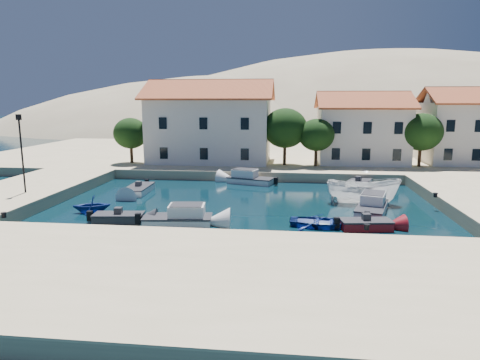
% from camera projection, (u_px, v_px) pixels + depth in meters
% --- Properties ---
extents(ground, '(400.00, 400.00, 0.00)m').
position_uv_depth(ground, '(226.00, 246.00, 24.75)').
color(ground, black).
rests_on(ground, ground).
extents(quay_south, '(52.00, 12.00, 1.00)m').
position_uv_depth(quay_south, '(206.00, 280.00, 18.79)').
color(quay_south, tan).
rests_on(quay_south, ground).
extents(quay_west, '(8.00, 20.00, 1.00)m').
position_uv_depth(quay_west, '(24.00, 193.00, 36.56)').
color(quay_west, tan).
rests_on(quay_west, ground).
extents(quay_north, '(80.00, 36.00, 1.00)m').
position_uv_depth(quay_north, '(278.00, 155.00, 61.54)').
color(quay_north, tan).
rests_on(quay_north, ground).
extents(hills, '(254.00, 176.00, 99.00)m').
position_uv_depth(hills, '(338.00, 194.00, 147.43)').
color(hills, gray).
rests_on(hills, ground).
extents(building_left, '(14.70, 9.45, 9.70)m').
position_uv_depth(building_left, '(211.00, 120.00, 51.68)').
color(building_left, white).
rests_on(building_left, quay_north).
extents(building_mid, '(10.50, 8.40, 8.30)m').
position_uv_depth(building_mid, '(361.00, 127.00, 50.76)').
color(building_mid, white).
rests_on(building_mid, quay_north).
extents(building_right, '(9.45, 8.40, 8.80)m').
position_uv_depth(building_right, '(465.00, 125.00, 50.33)').
color(building_right, white).
rests_on(building_right, quay_north).
extents(trees, '(37.30, 5.30, 6.45)m').
position_uv_depth(trees, '(298.00, 131.00, 48.21)').
color(trees, '#382314').
rests_on(trees, quay_north).
extents(lamppost, '(0.35, 0.25, 6.22)m').
position_uv_depth(lamppost, '(21.00, 146.00, 33.66)').
color(lamppost, black).
rests_on(lamppost, quay_west).
extents(bollards, '(29.36, 9.56, 0.30)m').
position_uv_depth(bollards, '(277.00, 211.00, 28.00)').
color(bollards, black).
rests_on(bollards, ground).
extents(motorboat_grey_sw, '(3.53, 1.88, 1.25)m').
position_uv_depth(motorboat_grey_sw, '(119.00, 218.00, 29.44)').
color(motorboat_grey_sw, '#2F2F33').
rests_on(motorboat_grey_sw, ground).
extents(cabin_cruiser_south, '(4.75, 2.42, 1.60)m').
position_uv_depth(cabin_cruiser_south, '(178.00, 218.00, 28.77)').
color(cabin_cruiser_south, white).
rests_on(cabin_cruiser_south, ground).
extents(rowboat_south, '(4.43, 3.36, 0.86)m').
position_uv_depth(rowboat_south, '(321.00, 226.00, 28.54)').
color(rowboat_south, navy).
rests_on(rowboat_south, ground).
extents(motorboat_red_se, '(3.45, 1.91, 1.25)m').
position_uv_depth(motorboat_red_se, '(366.00, 225.00, 27.88)').
color(motorboat_red_se, maroon).
rests_on(motorboat_red_se, ground).
extents(cabin_cruiser_east, '(3.29, 5.21, 1.60)m').
position_uv_depth(cabin_cruiser_east, '(372.00, 207.00, 31.80)').
color(cabin_cruiser_east, white).
rests_on(cabin_cruiser_east, ground).
extents(boat_east, '(5.98, 2.47, 2.27)m').
position_uv_depth(boat_east, '(363.00, 203.00, 34.87)').
color(boat_east, white).
rests_on(boat_east, ground).
extents(motorboat_white_ne, '(3.24, 4.33, 1.25)m').
position_uv_depth(motorboat_white_ne, '(358.00, 184.00, 41.50)').
color(motorboat_white_ne, white).
rests_on(motorboat_white_ne, ground).
extents(rowboat_west, '(3.31, 3.08, 1.42)m').
position_uv_depth(rowboat_west, '(92.00, 212.00, 32.17)').
color(rowboat_west, navy).
rests_on(rowboat_west, ground).
extents(motorboat_white_west, '(2.00, 4.32, 1.25)m').
position_uv_depth(motorboat_white_west, '(139.00, 190.00, 38.92)').
color(motorboat_white_west, white).
rests_on(motorboat_white_west, ground).
extents(cabin_cruiser_north, '(4.96, 3.20, 1.60)m').
position_uv_depth(cabin_cruiser_north, '(251.00, 179.00, 43.25)').
color(cabin_cruiser_north, white).
rests_on(cabin_cruiser_north, ground).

